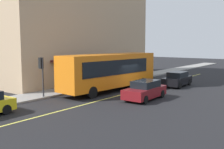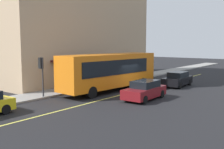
{
  "view_description": "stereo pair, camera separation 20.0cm",
  "coord_description": "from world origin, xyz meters",
  "px_view_note": "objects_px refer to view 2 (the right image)",
  "views": [
    {
      "loc": [
        -20.99,
        -13.35,
        4.49
      ],
      "look_at": [
        -1.22,
        1.68,
        1.6
      ],
      "focal_mm": 42.93,
      "sensor_mm": 36.0,
      "label": 1
    },
    {
      "loc": [
        -20.87,
        -13.51,
        4.49
      ],
      "look_at": [
        -1.22,
        1.68,
        1.6
      ],
      "focal_mm": 42.93,
      "sensor_mm": 36.0,
      "label": 2
    }
  ],
  "objects_px": {
    "bus": "(111,70)",
    "pedestrian_by_curb": "(71,76)",
    "pedestrian_near_storefront": "(115,73)",
    "traffic_light": "(41,67)",
    "car_black": "(178,79)",
    "car_maroon": "(145,90)"
  },
  "relations": [
    {
      "from": "car_black",
      "to": "pedestrian_near_storefront",
      "type": "relative_size",
      "value": 2.69
    },
    {
      "from": "traffic_light",
      "to": "pedestrian_near_storefront",
      "type": "xyz_separation_m",
      "value": [
        10.68,
        0.53,
        -1.41
      ]
    },
    {
      "from": "bus",
      "to": "car_maroon",
      "type": "bearing_deg",
      "value": -106.03
    },
    {
      "from": "traffic_light",
      "to": "pedestrian_by_curb",
      "type": "bearing_deg",
      "value": 16.45
    },
    {
      "from": "pedestrian_near_storefront",
      "to": "traffic_light",
      "type": "bearing_deg",
      "value": -177.17
    },
    {
      "from": "bus",
      "to": "traffic_light",
      "type": "height_order",
      "value": "bus"
    },
    {
      "from": "bus",
      "to": "pedestrian_near_storefront",
      "type": "height_order",
      "value": "bus"
    },
    {
      "from": "traffic_light",
      "to": "car_black",
      "type": "bearing_deg",
      "value": -26.59
    },
    {
      "from": "traffic_light",
      "to": "pedestrian_by_curb",
      "type": "relative_size",
      "value": 1.73
    },
    {
      "from": "car_black",
      "to": "car_maroon",
      "type": "distance_m",
      "value": 7.91
    },
    {
      "from": "bus",
      "to": "car_maroon",
      "type": "xyz_separation_m",
      "value": [
        -1.29,
        -4.5,
        -1.24
      ]
    },
    {
      "from": "bus",
      "to": "pedestrian_by_curb",
      "type": "bearing_deg",
      "value": 111.18
    },
    {
      "from": "traffic_light",
      "to": "car_maroon",
      "type": "height_order",
      "value": "traffic_light"
    },
    {
      "from": "pedestrian_by_curb",
      "to": "car_black",
      "type": "bearing_deg",
      "value": -43.38
    },
    {
      "from": "car_black",
      "to": "car_maroon",
      "type": "height_order",
      "value": "same"
    },
    {
      "from": "car_maroon",
      "to": "pedestrian_by_curb",
      "type": "bearing_deg",
      "value": 91.32
    },
    {
      "from": "bus",
      "to": "pedestrian_by_curb",
      "type": "distance_m",
      "value": 4.17
    },
    {
      "from": "traffic_light",
      "to": "car_black",
      "type": "height_order",
      "value": "traffic_light"
    },
    {
      "from": "traffic_light",
      "to": "bus",
      "type": "bearing_deg",
      "value": -22.64
    },
    {
      "from": "bus",
      "to": "pedestrian_by_curb",
      "type": "relative_size",
      "value": 6.1
    },
    {
      "from": "car_black",
      "to": "car_maroon",
      "type": "relative_size",
      "value": 1.01
    },
    {
      "from": "bus",
      "to": "traffic_light",
      "type": "bearing_deg",
      "value": 157.36
    }
  ]
}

